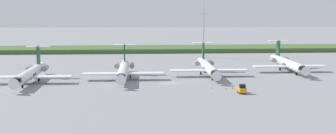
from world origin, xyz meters
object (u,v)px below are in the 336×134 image
object	(u,v)px
regional_jet_fourth	(288,63)
regional_jet_nearest	(30,73)
antenna_mast	(204,30)
regional_jet_third	(208,67)
regional_jet_second	(123,70)
safety_cone_rear_marker	(232,88)
safety_cone_mid_marker	(226,88)
safety_cone_front_marker	(211,88)
baggage_tug	(242,89)

from	to	relation	value
regional_jet_fourth	regional_jet_nearest	bearing A→B (deg)	-168.67
regional_jet_fourth	antenna_mast	world-z (taller)	antenna_mast
regional_jet_third	regional_jet_fourth	xyz separation A→B (m)	(26.59, 6.77, 0.00)
regional_jet_second	safety_cone_rear_marker	distance (m)	32.42
regional_jet_third	safety_cone_rear_marker	world-z (taller)	regional_jet_third
regional_jet_nearest	safety_cone_mid_marker	distance (m)	53.00
safety_cone_front_marker	regional_jet_nearest	bearing A→B (deg)	166.19
baggage_tug	safety_cone_rear_marker	distance (m)	5.94
regional_jet_fourth	safety_cone_rear_marker	world-z (taller)	regional_jet_fourth
regional_jet_fourth	antenna_mast	bearing A→B (deg)	119.93
regional_jet_third	safety_cone_rear_marker	bearing A→B (deg)	-81.32
regional_jet_nearest	regional_jet_fourth	distance (m)	78.19
safety_cone_front_marker	safety_cone_rear_marker	size ratio (longest dim) A/B	1.00
regional_jet_second	regional_jet_fourth	distance (m)	52.76
regional_jet_second	regional_jet_third	distance (m)	25.36
safety_cone_rear_marker	regional_jet_fourth	bearing A→B (deg)	49.27
regional_jet_nearest	safety_cone_front_marker	distance (m)	49.35
regional_jet_second	safety_cone_front_marker	distance (m)	27.86
regional_jet_third	safety_cone_front_marker	distance (m)	20.60
regional_jet_third	baggage_tug	world-z (taller)	regional_jet_third
regional_jet_fourth	baggage_tug	xyz separation A→B (m)	(-22.38, -33.04, -1.53)
regional_jet_nearest	regional_jet_second	distance (m)	25.46
regional_jet_second	safety_cone_rear_marker	xyz separation A→B (m)	(28.09, -16.04, -2.26)
regional_jet_fourth	regional_jet_second	bearing A→B (deg)	-167.73
regional_jet_third	safety_cone_mid_marker	xyz separation A→B (m)	(1.41, -20.96, -2.26)
regional_jet_second	safety_cone_rear_marker	bearing A→B (deg)	-29.73
regional_jet_second	safety_cone_front_marker	xyz separation A→B (m)	(22.75, -15.92, -2.26)
antenna_mast	safety_cone_front_marker	distance (m)	66.01
antenna_mast	regional_jet_fourth	bearing A→B (deg)	-60.07
baggage_tug	safety_cone_rear_marker	size ratio (longest dim) A/B	5.82
safety_cone_front_marker	safety_cone_mid_marker	bearing A→B (deg)	-9.55
regional_jet_nearest	safety_cone_rear_marker	bearing A→B (deg)	-12.59
baggage_tug	safety_cone_mid_marker	world-z (taller)	baggage_tug
regional_jet_fourth	safety_cone_front_marker	world-z (taller)	regional_jet_fourth
regional_jet_nearest	safety_cone_rear_marker	distance (m)	54.56
regional_jet_nearest	regional_jet_second	size ratio (longest dim) A/B	1.00
regional_jet_nearest	safety_cone_rear_marker	xyz separation A→B (m)	(53.21, -11.88, -2.26)
baggage_tug	safety_cone_rear_marker	world-z (taller)	baggage_tug
regional_jet_second	baggage_tug	xyz separation A→B (m)	(29.17, -21.83, -1.53)
safety_cone_rear_marker	regional_jet_second	bearing A→B (deg)	150.27
regional_jet_second	safety_cone_rear_marker	world-z (taller)	regional_jet_second
antenna_mast	baggage_tug	xyz separation A→B (m)	(-0.72, -70.66, -9.93)
regional_jet_second	regional_jet_third	bearing A→B (deg)	10.08
safety_cone_mid_marker	safety_cone_rear_marker	world-z (taller)	same
antenna_mast	regional_jet_third	bearing A→B (deg)	-96.33
safety_cone_mid_marker	safety_cone_rear_marker	bearing A→B (deg)	15.84
regional_jet_fourth	baggage_tug	size ratio (longest dim) A/B	9.69
regional_jet_second	antenna_mast	distance (m)	57.87
regional_jet_nearest	safety_cone_mid_marker	xyz separation A→B (m)	(51.49, -12.37, -2.26)
antenna_mast	safety_cone_mid_marker	world-z (taller)	antenna_mast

